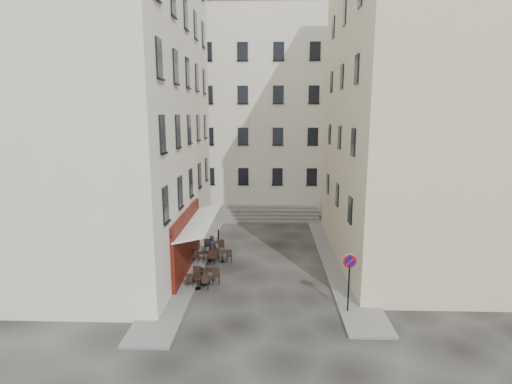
{
  "coord_description": "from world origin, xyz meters",
  "views": [
    {
      "loc": [
        0.26,
        -20.67,
        8.86
      ],
      "look_at": [
        -0.55,
        4.0,
        4.05
      ],
      "focal_mm": 28.0,
      "sensor_mm": 36.0,
      "label": 1
    }
  ],
  "objects_px": {
    "no_parking_sign": "(349,272)",
    "bistro_table_b": "(207,275)",
    "bistro_table_a": "(198,281)",
    "pedestrian": "(212,248)"
  },
  "relations": [
    {
      "from": "no_parking_sign",
      "to": "bistro_table_b",
      "type": "height_order",
      "value": "no_parking_sign"
    },
    {
      "from": "no_parking_sign",
      "to": "bistro_table_b",
      "type": "bearing_deg",
      "value": 156.48
    },
    {
      "from": "no_parking_sign",
      "to": "bistro_table_a",
      "type": "height_order",
      "value": "no_parking_sign"
    },
    {
      "from": "no_parking_sign",
      "to": "pedestrian",
      "type": "bearing_deg",
      "value": 138.18
    },
    {
      "from": "bistro_table_a",
      "to": "bistro_table_b",
      "type": "relative_size",
      "value": 0.83
    },
    {
      "from": "bistro_table_b",
      "to": "bistro_table_a",
      "type": "bearing_deg",
      "value": -119.44
    },
    {
      "from": "pedestrian",
      "to": "bistro_table_a",
      "type": "bearing_deg",
      "value": 86.63
    },
    {
      "from": "no_parking_sign",
      "to": "bistro_table_a",
      "type": "relative_size",
      "value": 2.41
    },
    {
      "from": "no_parking_sign",
      "to": "bistro_table_b",
      "type": "distance_m",
      "value": 7.62
    },
    {
      "from": "no_parking_sign",
      "to": "pedestrian",
      "type": "distance_m",
      "value": 9.53
    }
  ]
}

